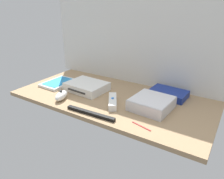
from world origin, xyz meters
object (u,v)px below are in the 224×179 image
Objects in this scene: remote_wand at (113,101)px; stylus_pen at (141,126)px; game_console at (87,86)px; network_router at (168,93)px; sensor_bar at (90,113)px; mini_computer at (152,103)px; game_case at (59,83)px; remote_nunchuk at (61,96)px.

stylus_pen is (19.74, -10.39, -1.16)cm from remote_wand.
stylus_pen is at bearing -19.91° from game_console.
network_router is 42.51cm from sensor_bar.
remote_wand reaches higher than sensor_bar.
mini_computer is at bearing 99.02° from stylus_pen.
network_router is (60.43, 17.15, 0.94)cm from game_case.
game_console is 38.25cm from mini_computer.
mini_computer is 58.20cm from game_case.
remote_wand is at bearing 1.87° from remote_nunchuk.
remote_nunchuk is 0.45× the size of sensor_bar.
mini_computer is 18.13cm from remote_wand.
mini_computer is 27.85cm from sensor_bar.
remote_nunchuk is at bearing -160.79° from mini_computer.
game_case reaches higher than stylus_pen.
mini_computer reaches higher than network_router.
stylus_pen is at bearing -59.45° from remote_wand.
remote_nunchuk is at bearing -39.76° from game_case.
mini_computer is 17.12cm from network_router.
game_console reaches higher than sensor_bar.
remote_nunchuk reaches higher than network_router.
game_case is at bearing -171.81° from game_console.
game_console is 1.51× the size of remote_wand.
stylus_pen is (22.59, 3.18, -0.35)cm from sensor_bar.
sensor_bar is at bearing -30.30° from remote_nunchuk.
game_console reaches higher than stylus_pen.
remote_wand is at bearing 75.66° from sensor_bar.
game_case is 42.61cm from sensor_bar.
remote_wand is at bearing -15.41° from game_console.
network_router is at bearing 17.02° from game_case.
game_case is 21.88cm from remote_nunchuk.
mini_computer is 0.94× the size of game_case.
stylus_pen is (60.72, -15.85, -0.41)cm from game_case.
mini_computer is 2.02× the size of stylus_pen.
mini_computer is at bearing 41.38° from sensor_bar.
remote_wand is 1.33× the size of remote_nunchuk.
stylus_pen is (40.77, -17.53, -1.85)cm from game_console.
mini_computer reaches higher than game_console.
network_router is 1.73× the size of remote_nunchuk.
mini_computer is 0.97× the size of network_router.
mini_computer is 0.76× the size of sensor_bar.
network_router reaches higher than sensor_bar.
sensor_bar is at bearing -117.81° from network_router.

